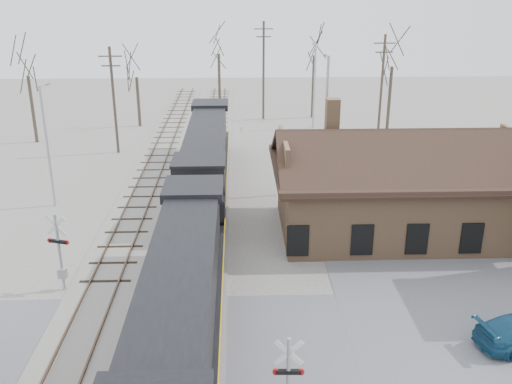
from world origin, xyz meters
TOP-DOWN VIEW (x-y plane):
  - ground at (0.00, 0.00)m, footprint 140.00×140.00m
  - road at (0.00, 0.00)m, footprint 60.00×9.00m
  - track_main at (0.00, 15.00)m, footprint 3.40×90.00m
  - track_siding at (-4.50, 15.00)m, footprint 3.40×90.00m
  - depot at (11.99, 12.00)m, footprint 15.20×9.31m
  - locomotive_lead at (0.00, -1.39)m, footprint 3.09×20.68m
  - locomotive_trailing at (0.00, 19.57)m, footprint 3.09×20.68m
  - crossbuck_far at (-6.41, 5.46)m, footprint 1.14×0.41m
  - streetlight_a at (-10.21, 16.98)m, footprint 0.25×2.04m
  - streetlight_b at (8.50, 19.14)m, footprint 0.25×2.04m
  - streetlight_c at (10.17, 37.95)m, footprint 0.25×2.04m
  - utility_pole_a at (-8.32, 29.46)m, footprint 2.00×0.24m
  - utility_pole_b at (5.21, 42.03)m, footprint 2.00×0.24m
  - utility_pole_c at (15.79, 32.91)m, footprint 2.00×0.24m
  - tree_a at (-16.71, 33.21)m, footprint 4.16×4.16m
  - tree_b at (-7.91, 39.19)m, footprint 3.40×3.40m
  - tree_c at (0.29, 47.11)m, footprint 4.30×4.30m
  - tree_d at (10.70, 42.61)m, footprint 4.52×4.52m
  - tree_e at (17.30, 35.40)m, footprint 4.40×4.40m

SIDE VIEW (x-z plane):
  - ground at x=0.00m, z-range 0.00..0.00m
  - road at x=0.00m, z-range 0.00..0.03m
  - track_main at x=0.00m, z-range -0.05..0.19m
  - track_siding at x=-4.50m, z-range -0.05..0.19m
  - crossbuck_far at x=-6.41m, z-range -0.13..3.96m
  - depot at x=11.99m, z-range -1.54..6.36m
  - locomotive_trailing at x=0.00m, z-range 0.24..4.59m
  - locomotive_lead at x=0.00m, z-range 0.12..4.71m
  - streetlight_a at x=-10.21m, z-range 0.53..8.73m
  - streetlight_c at x=10.17m, z-range 0.53..9.04m
  - utility_pole_a at x=-8.32m, z-range 0.22..9.45m
  - utility_pole_c at x=15.79m, z-range 0.22..10.08m
  - streetlight_b at x=8.50m, z-range 0.54..10.25m
  - utility_pole_b at x=5.21m, z-range 0.23..10.63m
  - tree_b at x=-7.91m, z-range 1.75..10.09m
  - tree_a at x=-16.71m, z-range 2.16..12.34m
  - tree_c at x=0.29m, z-range 2.23..12.77m
  - tree_e at x=17.30m, z-range 2.28..13.06m
  - tree_d at x=10.70m, z-range 2.35..13.41m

